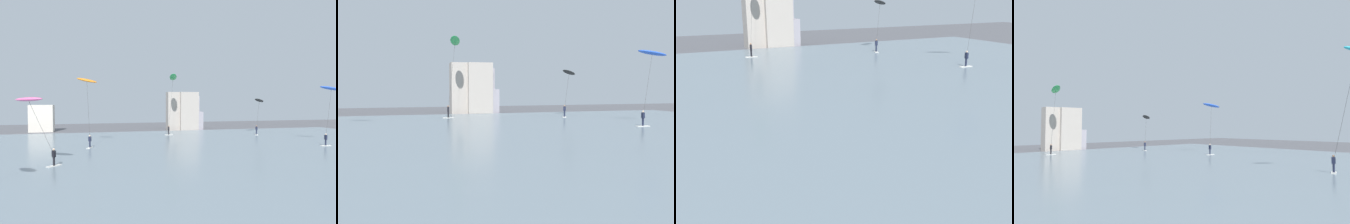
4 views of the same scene
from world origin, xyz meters
The scene contains 5 objects.
water_bay centered at (0.00, 30.66, 0.05)m, with size 84.00×52.00×0.10m, color slate.
far_shore_buildings centered at (5.68, 59.09, 3.45)m, with size 34.56×5.47×7.96m.
kitesurfer_blue centered at (24.30, 34.50, 7.18)m, with size 4.53×2.78×8.27m.
kitesurfer_green centered at (5.82, 51.87, 9.89)m, with size 3.17×4.68×11.07m.
kitesurfer_black centered at (21.10, 47.88, 5.78)m, with size 3.54×3.82×6.56m.
Camera 2 is at (-2.75, -0.44, 4.20)m, focal length 40.70 mm.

